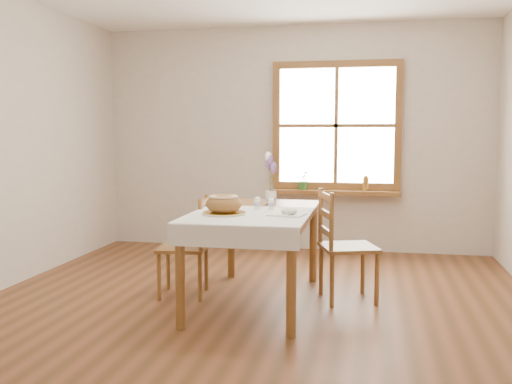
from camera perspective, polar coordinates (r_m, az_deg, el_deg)
ground at (r=4.45m, az=-0.78°, el=-12.00°), size 5.00×5.00×0.00m
room_walls at (r=4.25m, az=-0.81°, el=10.47°), size 4.60×5.10×2.65m
window at (r=6.62m, az=8.03°, el=6.58°), size 1.46×0.08×1.46m
window_sill at (r=6.59m, az=7.90°, el=-0.03°), size 1.46×0.20×0.05m
dining_table at (r=4.58m, az=0.00°, el=-2.92°), size 0.90×1.60×0.75m
table_linen at (r=4.28m, az=-0.81°, el=-2.35°), size 0.91×0.99×0.01m
chair_left at (r=4.85m, az=-7.31°, el=-5.40°), size 0.46×0.44×0.84m
chair_right at (r=4.73m, az=9.23°, el=-5.30°), size 0.56×0.54×0.91m
bread_plate at (r=4.30m, az=-3.23°, el=-2.13°), size 0.40×0.40×0.02m
bread_loaf at (r=4.29m, az=-3.24°, el=-1.03°), size 0.27×0.27×0.15m
egg_napkin at (r=4.26m, az=3.11°, el=-2.25°), size 0.29×0.26×0.01m
eggs at (r=4.25m, az=3.11°, el=-1.88°), size 0.23×0.21×0.04m
salt_shaker at (r=4.57m, az=0.14°, el=-1.10°), size 0.07×0.07×0.10m
pepper_shaker at (r=4.57m, az=1.53°, el=-1.18°), size 0.06×0.06×0.09m
flower_vase at (r=4.96m, az=1.50°, el=-0.62°), size 0.11×0.11×0.11m
lavender_bouquet at (r=4.94m, az=1.50°, el=1.87°), size 0.17×0.17×0.32m
potted_plant at (r=6.61m, az=4.76°, el=0.97°), size 0.25×0.26×0.17m
amber_bottle at (r=6.56m, az=10.92°, el=0.89°), size 0.08×0.08×0.18m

